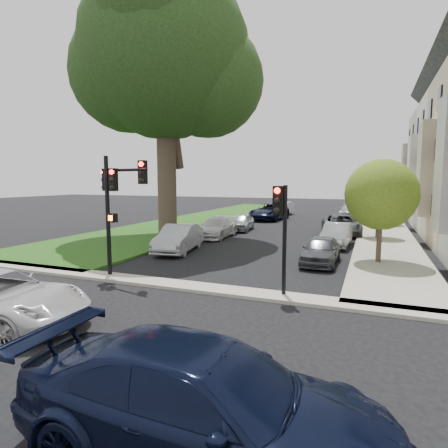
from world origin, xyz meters
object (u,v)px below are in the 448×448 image
at_px(small_tree_c, 378,188).
at_px(car_cross_far, 205,402).
at_px(small_tree_b, 378,202).
at_px(car_parked_0, 321,250).
at_px(car_parked_6, 217,228).
at_px(small_tree_a, 381,195).
at_px(car_parked_4, 351,210).
at_px(car_parked_1, 337,235).
at_px(car_parked_2, 341,225).
at_px(eucalyptus, 164,54).
at_px(car_parked_8, 269,212).
at_px(car_parked_7, 241,222).
at_px(traffic_signal_secondary, 281,220).
at_px(traffic_signal_main, 116,194).
at_px(car_parked_9, 282,208).
at_px(car_parked_5, 179,238).

bearing_deg(small_tree_c, car_cross_far, -94.50).
xyz_separation_m(small_tree_b, car_parked_0, (-2.47, -8.84, -1.79)).
bearing_deg(car_parked_6, small_tree_a, -27.04).
distance_m(small_tree_c, car_parked_4, 6.13).
bearing_deg(car_cross_far, car_parked_0, -0.40).
xyz_separation_m(car_parked_1, car_parked_2, (-0.14, 5.05, 0.03)).
height_order(eucalyptus, car_parked_8, eucalyptus).
distance_m(small_tree_a, car_parked_6, 11.45).
relative_size(small_tree_c, car_parked_1, 1.17).
bearing_deg(car_parked_6, car_parked_7, 82.47).
height_order(traffic_signal_secondary, car_cross_far, traffic_signal_secondary).
bearing_deg(small_tree_c, small_tree_b, -90.00).
xyz_separation_m(traffic_signal_main, car_parked_8, (-0.04, 23.39, -2.51)).
distance_m(small_tree_b, car_parked_1, 4.66).
bearing_deg(small_tree_c, traffic_signal_main, -112.76).
bearing_deg(traffic_signal_secondary, small_tree_c, 82.33).
xyz_separation_m(small_tree_b, car_parked_6, (-10.09, -3.13, -1.77)).
height_order(traffic_signal_secondary, car_parked_8, traffic_signal_secondary).
distance_m(traffic_signal_secondary, car_parked_9, 29.60).
height_order(car_parked_2, car_parked_4, car_parked_4).
distance_m(traffic_signal_main, car_parked_2, 17.49).
relative_size(small_tree_a, car_parked_9, 1.04).
bearing_deg(car_cross_far, traffic_signal_secondary, 4.57).
height_order(small_tree_b, traffic_signal_secondary, traffic_signal_secondary).
relative_size(traffic_signal_main, car_parked_0, 1.27).
bearing_deg(car_parked_2, car_parked_9, 107.18).
bearing_deg(car_parked_5, car_parked_9, 79.33).
height_order(eucalyptus, car_parked_1, eucalyptus).
distance_m(car_parked_5, car_parked_6, 5.49).
distance_m(small_tree_b, car_parked_6, 10.72).
bearing_deg(small_tree_a, small_tree_b, 90.00).
bearing_deg(car_parked_4, eucalyptus, -122.91).
bearing_deg(car_parked_1, small_tree_b, 61.15).
xyz_separation_m(small_tree_c, car_parked_0, (-2.47, -17.43, -2.56)).
relative_size(car_parked_2, car_parked_8, 0.88).
bearing_deg(car_parked_5, small_tree_b, 31.04).
height_order(car_parked_1, car_parked_4, car_parked_4).
distance_m(traffic_signal_secondary, car_parked_2, 15.86).
xyz_separation_m(small_tree_c, car_cross_far, (-2.40, -30.46, -2.40)).
xyz_separation_m(small_tree_b, car_cross_far, (-2.40, -21.87, -1.63)).
height_order(small_tree_b, car_parked_7, small_tree_b).
bearing_deg(car_parked_7, traffic_signal_secondary, -73.11).
bearing_deg(small_tree_a, car_parked_0, -159.26).
distance_m(traffic_signal_main, car_parked_8, 23.53).
bearing_deg(car_parked_1, car_cross_far, -88.38).
xyz_separation_m(small_tree_b, car_parked_8, (-9.66, 9.05, -1.64)).
xyz_separation_m(car_parked_0, car_parked_4, (0.16, 22.56, 0.15)).
bearing_deg(car_parked_7, small_tree_c, 32.11).
bearing_deg(car_parked_9, car_parked_8, -87.70).
xyz_separation_m(small_tree_a, small_tree_c, (0.00, 16.50, 0.01)).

